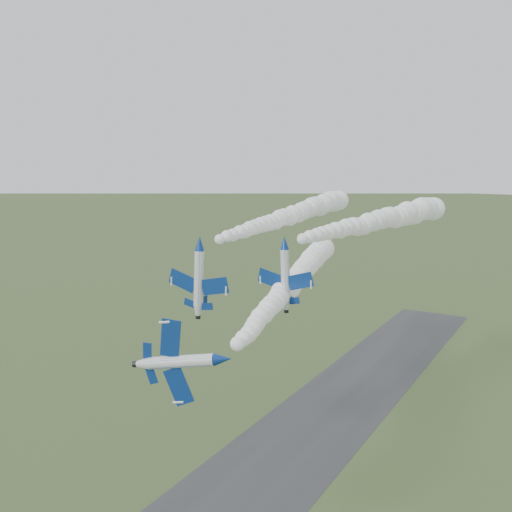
# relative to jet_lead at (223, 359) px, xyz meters

# --- Properties ---
(runway) EXTENTS (24.00, 260.00, 0.04)m
(runway) POSITION_rel_jet_lead_xyz_m (-14.40, 36.03, -35.77)
(runway) COLOR #313134
(runway) RESTS_ON ground
(jet_lead) EXTENTS (4.72, 12.18, 10.08)m
(jet_lead) POSITION_rel_jet_lead_xyz_m (0.00, 0.00, 0.00)
(jet_lead) COLOR silver
(smoke_trail_jet_lead) EXTENTS (21.79, 63.66, 4.89)m
(smoke_trail_jet_lead) POSITION_rel_jet_lead_xyz_m (-8.69, 34.28, 1.58)
(smoke_trail_jet_lead) COLOR white
(jet_pair_left) EXTENTS (11.94, 14.37, 3.56)m
(jet_pair_left) POSITION_rel_jet_lead_xyz_m (-22.14, 25.98, 8.21)
(jet_pair_left) COLOR silver
(smoke_trail_jet_pair_left) EXTENTS (7.67, 69.53, 5.48)m
(smoke_trail_jet_pair_left) POSITION_rel_jet_lead_xyz_m (-24.43, 64.27, 9.69)
(smoke_trail_jet_pair_left) COLOR white
(jet_pair_right) EXTENTS (10.21, 12.18, 3.02)m
(jet_pair_right) POSITION_rel_jet_lead_xyz_m (-6.52, 26.82, 9.37)
(jet_pair_right) COLOR silver
(smoke_trail_jet_pair_right) EXTENTS (11.67, 64.74, 5.53)m
(smoke_trail_jet_pair_right) POSITION_rel_jet_lead_xyz_m (-2.79, 61.52, 9.92)
(smoke_trail_jet_pair_right) COLOR white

